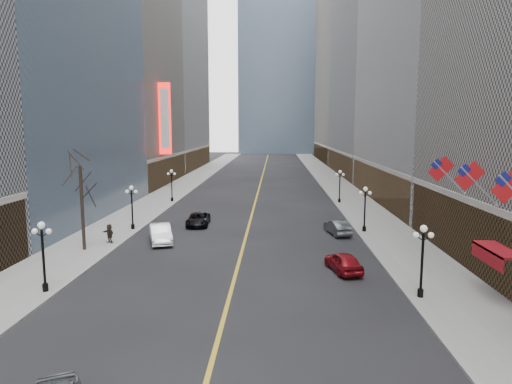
# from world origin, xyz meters

# --- Properties ---
(sidewalk_east) EXTENTS (6.00, 230.00, 0.15)m
(sidewalk_east) POSITION_xyz_m (14.00, 70.00, 0.07)
(sidewalk_east) COLOR gray
(sidewalk_east) RESTS_ON ground
(sidewalk_west) EXTENTS (6.00, 230.00, 0.15)m
(sidewalk_west) POSITION_xyz_m (-14.00, 70.00, 0.07)
(sidewalk_west) COLOR gray
(sidewalk_west) RESTS_ON ground
(lane_line) EXTENTS (0.25, 200.00, 0.02)m
(lane_line) POSITION_xyz_m (0.00, 80.00, 0.01)
(lane_line) COLOR gold
(lane_line) RESTS_ON ground
(bldg_east_c) EXTENTS (26.60, 40.60, 48.80)m
(bldg_east_c) POSITION_xyz_m (29.88, 106.00, 24.18)
(bldg_east_c) COLOR gray
(bldg_east_c) RESTS_ON ground
(bldg_east_d) EXTENTS (26.60, 46.60, 62.80)m
(bldg_east_d) POSITION_xyz_m (29.90, 149.00, 31.17)
(bldg_east_d) COLOR gray
(bldg_east_d) RESTS_ON ground
(bldg_west_c) EXTENTS (26.60, 30.60, 50.80)m
(bldg_west_c) POSITION_xyz_m (-29.88, 87.00, 25.19)
(bldg_west_c) COLOR gray
(bldg_west_c) RESTS_ON ground
(bldg_west_d) EXTENTS (26.60, 38.60, 72.80)m
(bldg_west_d) POSITION_xyz_m (-29.92, 121.00, 36.17)
(bldg_west_d) COLOR beige
(bldg_west_d) RESTS_ON ground
(streetlamp_east_1) EXTENTS (1.26, 0.44, 4.52)m
(streetlamp_east_1) POSITION_xyz_m (11.80, 30.00, 2.90)
(streetlamp_east_1) COLOR black
(streetlamp_east_1) RESTS_ON sidewalk_east
(streetlamp_east_2) EXTENTS (1.26, 0.44, 4.52)m
(streetlamp_east_2) POSITION_xyz_m (11.80, 48.00, 2.90)
(streetlamp_east_2) COLOR black
(streetlamp_east_2) RESTS_ON sidewalk_east
(streetlamp_east_3) EXTENTS (1.26, 0.44, 4.52)m
(streetlamp_east_3) POSITION_xyz_m (11.80, 66.00, 2.90)
(streetlamp_east_3) COLOR black
(streetlamp_east_3) RESTS_ON sidewalk_east
(streetlamp_west_1) EXTENTS (1.26, 0.44, 4.52)m
(streetlamp_west_1) POSITION_xyz_m (-11.80, 30.00, 2.90)
(streetlamp_west_1) COLOR black
(streetlamp_west_1) RESTS_ON sidewalk_west
(streetlamp_west_2) EXTENTS (1.26, 0.44, 4.52)m
(streetlamp_west_2) POSITION_xyz_m (-11.80, 48.00, 2.90)
(streetlamp_west_2) COLOR black
(streetlamp_west_2) RESTS_ON sidewalk_west
(streetlamp_west_3) EXTENTS (1.26, 0.44, 4.52)m
(streetlamp_west_3) POSITION_xyz_m (-11.80, 66.00, 2.90)
(streetlamp_west_3) COLOR black
(streetlamp_west_3) RESTS_ON sidewalk_west
(flag_4) EXTENTS (2.87, 0.12, 2.87)m
(flag_4) POSITION_xyz_m (15.31, 32.00, 7.29)
(flag_4) COLOR #B2B2B7
(flag_4) RESTS_ON ground
(flag_5) EXTENTS (2.87, 0.12, 2.87)m
(flag_5) POSITION_xyz_m (15.31, 37.00, 7.29)
(flag_5) COLOR #B2B2B7
(flag_5) RESTS_ON ground
(awning_c) EXTENTS (1.40, 4.00, 0.93)m
(awning_c) POSITION_xyz_m (16.11, 30.00, 3.08)
(awning_c) COLOR maroon
(awning_c) RESTS_ON ground
(theatre_marquee) EXTENTS (2.00, 0.55, 12.00)m
(theatre_marquee) POSITION_xyz_m (-15.88, 80.00, 12.00)
(theatre_marquee) COLOR red
(theatre_marquee) RESTS_ON ground
(tree_west_far) EXTENTS (3.60, 3.60, 7.92)m
(tree_west_far) POSITION_xyz_m (-13.50, 40.00, 6.24)
(tree_west_far) COLOR #2D231C
(tree_west_far) RESTS_ON sidewalk_west
(car_nb_mid) EXTENTS (3.33, 5.45, 1.70)m
(car_nb_mid) POSITION_xyz_m (-7.69, 43.20, 0.85)
(car_nb_mid) COLOR white
(car_nb_mid) RESTS_ON ground
(car_nb_far) EXTENTS (2.50, 5.03, 1.37)m
(car_nb_far) POSITION_xyz_m (-5.47, 50.64, 0.69)
(car_nb_far) COLOR black
(car_nb_far) RESTS_ON ground
(car_sb_mid) EXTENTS (2.68, 4.61, 1.47)m
(car_sb_mid) POSITION_xyz_m (7.85, 35.29, 0.74)
(car_sb_mid) COLOR maroon
(car_sb_mid) RESTS_ON ground
(car_sb_far) EXTENTS (2.40, 4.62, 1.45)m
(car_sb_far) POSITION_xyz_m (9.00, 47.15, 0.72)
(car_sb_far) COLOR #414648
(car_sb_far) RESTS_ON ground
(ped_west_far) EXTENTS (1.54, 1.36, 1.73)m
(ped_west_far) POSITION_xyz_m (-12.16, 42.36, 1.02)
(ped_west_far) COLOR black
(ped_west_far) RESTS_ON sidewalk_west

